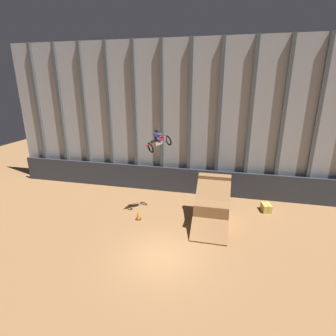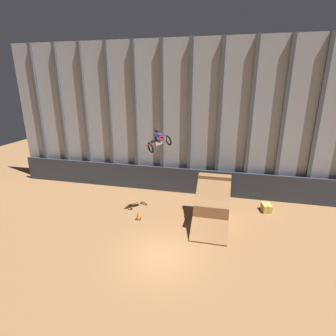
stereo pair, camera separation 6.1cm
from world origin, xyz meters
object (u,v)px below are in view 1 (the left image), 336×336
at_px(dirt_ramp, 212,206).
at_px(hay_bale_trackside, 266,207).
at_px(traffic_cone_near_ramp, 138,216).
at_px(rider_bike_solo, 159,141).

bearing_deg(dirt_ramp, hay_bale_trackside, 31.14).
bearing_deg(traffic_cone_near_ramp, hay_bale_trackside, 20.76).
bearing_deg(hay_bale_trackside, rider_bike_solo, -163.30).
distance_m(rider_bike_solo, traffic_cone_near_ramp, 5.36).
distance_m(traffic_cone_near_ramp, hay_bale_trackside, 9.40).
distance_m(dirt_ramp, hay_bale_trackside, 4.52).
height_order(rider_bike_solo, hay_bale_trackside, rider_bike_solo).
height_order(dirt_ramp, hay_bale_trackside, dirt_ramp).
bearing_deg(dirt_ramp, rider_bike_solo, 179.42).
bearing_deg(dirt_ramp, traffic_cone_near_ramp, -168.32).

